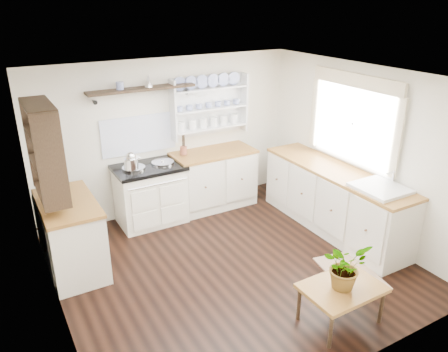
# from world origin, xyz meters

# --- Properties ---
(floor) EXTENTS (4.00, 3.80, 0.01)m
(floor) POSITION_xyz_m (0.00, 0.00, 0.00)
(floor) COLOR black
(floor) RESTS_ON ground
(wall_back) EXTENTS (4.00, 0.02, 2.30)m
(wall_back) POSITION_xyz_m (0.00, 1.90, 1.15)
(wall_back) COLOR silver
(wall_back) RESTS_ON ground
(wall_right) EXTENTS (0.02, 3.80, 2.30)m
(wall_right) POSITION_xyz_m (2.00, 0.00, 1.15)
(wall_right) COLOR silver
(wall_right) RESTS_ON ground
(wall_left) EXTENTS (0.02, 3.80, 2.30)m
(wall_left) POSITION_xyz_m (-2.00, 0.00, 1.15)
(wall_left) COLOR silver
(wall_left) RESTS_ON ground
(ceiling) EXTENTS (4.00, 3.80, 0.01)m
(ceiling) POSITION_xyz_m (0.00, 0.00, 2.30)
(ceiling) COLOR white
(ceiling) RESTS_ON wall_back
(window) EXTENTS (0.08, 1.55, 1.22)m
(window) POSITION_xyz_m (1.95, 0.15, 1.56)
(window) COLOR white
(window) RESTS_ON wall_right
(aga_cooker) EXTENTS (0.97, 0.68, 0.90)m
(aga_cooker) POSITION_xyz_m (-0.45, 1.57, 0.44)
(aga_cooker) COLOR white
(aga_cooker) RESTS_ON floor
(back_cabinets) EXTENTS (1.27, 0.63, 0.90)m
(back_cabinets) POSITION_xyz_m (0.60, 1.60, 0.46)
(back_cabinets) COLOR beige
(back_cabinets) RESTS_ON floor
(right_cabinets) EXTENTS (0.62, 2.43, 0.90)m
(right_cabinets) POSITION_xyz_m (1.70, 0.10, 0.46)
(right_cabinets) COLOR beige
(right_cabinets) RESTS_ON floor
(belfast_sink) EXTENTS (0.55, 0.60, 0.45)m
(belfast_sink) POSITION_xyz_m (1.70, -0.65, 0.80)
(belfast_sink) COLOR white
(belfast_sink) RESTS_ON right_cabinets
(left_cabinets) EXTENTS (0.62, 1.13, 0.90)m
(left_cabinets) POSITION_xyz_m (-1.70, 0.90, 0.46)
(left_cabinets) COLOR beige
(left_cabinets) RESTS_ON floor
(plate_rack) EXTENTS (1.20, 0.22, 0.90)m
(plate_rack) POSITION_xyz_m (0.65, 1.86, 1.56)
(plate_rack) COLOR white
(plate_rack) RESTS_ON wall_back
(high_shelf) EXTENTS (1.50, 0.29, 0.16)m
(high_shelf) POSITION_xyz_m (-0.40, 1.78, 1.91)
(high_shelf) COLOR black
(high_shelf) RESTS_ON wall_back
(left_shelving) EXTENTS (0.28, 0.80, 1.05)m
(left_shelving) POSITION_xyz_m (-1.84, 0.90, 1.55)
(left_shelving) COLOR black
(left_shelving) RESTS_ON wall_left
(kettle) EXTENTS (0.19, 0.19, 0.23)m
(kettle) POSITION_xyz_m (-0.73, 1.45, 1.05)
(kettle) COLOR silver
(kettle) RESTS_ON aga_cooker
(utensil_crock) EXTENTS (0.10, 0.10, 0.12)m
(utensil_crock) POSITION_xyz_m (0.14, 1.68, 0.97)
(utensil_crock) COLOR brown
(utensil_crock) RESTS_ON back_cabinets
(center_table) EXTENTS (0.79, 0.57, 0.43)m
(center_table) POSITION_xyz_m (0.43, -1.40, 0.38)
(center_table) COLOR brown
(center_table) RESTS_ON floor
(potted_plant) EXTENTS (0.47, 0.42, 0.48)m
(potted_plant) POSITION_xyz_m (0.43, -1.40, 0.66)
(potted_plant) COLOR #3F7233
(potted_plant) RESTS_ON center_table
(floor_rug) EXTENTS (0.70, 0.94, 0.02)m
(floor_rug) POSITION_xyz_m (1.14, -0.86, 0.01)
(floor_rug) COLOR #967157
(floor_rug) RESTS_ON floor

